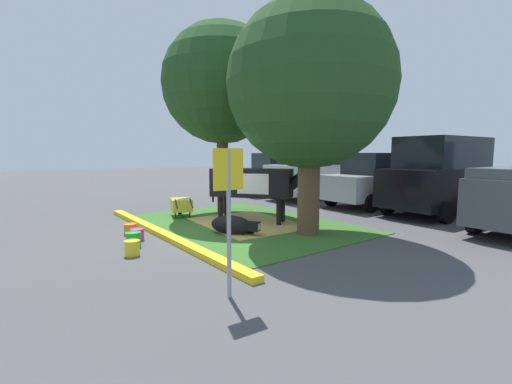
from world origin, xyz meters
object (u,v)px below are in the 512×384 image
object	(u,v)px
shade_tree_right	(310,85)
hatchback_white	(278,174)
bucket_green	(133,239)
suv_dark_grey	(318,170)
suv_black	(442,176)
wheelbarrow	(181,205)
shade_tree_left	(222,85)
calf_lying	(233,225)
person_handler	(303,194)
bucket_pink	(137,234)
parking_sign	(229,193)
sedan_silver	(376,180)
cow_holstein	(255,183)
bucket_orange	(130,229)
bucket_yellow	(132,248)

from	to	relation	value
shade_tree_right	hatchback_white	bearing A→B (deg)	144.20
shade_tree_right	bucket_green	world-z (taller)	shade_tree_right
suv_dark_grey	suv_black	distance (m)	5.19
wheelbarrow	hatchback_white	world-z (taller)	hatchback_white
bucket_green	shade_tree_left	bearing A→B (deg)	124.13
calf_lying	person_handler	xyz separation A→B (m)	(-0.14, 2.55, 0.58)
bucket_pink	suv_black	xyz separation A→B (m)	(2.51, 9.21, 1.13)
parking_sign	sedan_silver	distance (m)	9.85
shade_tree_left	cow_holstein	world-z (taller)	shade_tree_left
calf_lying	bucket_orange	xyz separation A→B (m)	(-1.57, -2.00, -0.10)
parking_sign	suv_dark_grey	xyz separation A→B (m)	(-6.63, 8.84, -0.19)
bucket_orange	suv_dark_grey	size ratio (longest dim) A/B	0.07
bucket_pink	parking_sign	bearing A→B (deg)	-0.09
parking_sign	suv_black	size ratio (longest dim) A/B	0.44
shade_tree_right	suv_dark_grey	distance (m)	7.39
bucket_pink	sedan_silver	size ratio (longest dim) A/B	0.07
calf_lying	person_handler	distance (m)	2.62
cow_holstein	calf_lying	world-z (taller)	cow_holstein
bucket_orange	suv_black	world-z (taller)	suv_black
bucket_orange	bucket_yellow	bearing A→B (deg)	-15.78
suv_black	bucket_yellow	bearing A→B (deg)	-98.01
bucket_yellow	bucket_green	bearing A→B (deg)	160.45
bucket_green	bucket_yellow	world-z (taller)	bucket_green
cow_holstein	shade_tree_left	bearing A→B (deg)	174.21
shade_tree_left	sedan_silver	xyz separation A→B (m)	(2.17, 5.49, -3.26)
cow_holstein	bucket_orange	world-z (taller)	cow_holstein
person_handler	sedan_silver	world-z (taller)	sedan_silver
person_handler	bucket_green	bearing A→B (deg)	-92.37
person_handler	sedan_silver	size ratio (longest dim) A/B	0.34
bucket_orange	wheelbarrow	bearing A→B (deg)	125.24
wheelbarrow	hatchback_white	xyz separation A→B (m)	(-3.18, 6.73, 0.60)
person_handler	sedan_silver	bearing A→B (deg)	97.92
bucket_pink	sedan_silver	world-z (taller)	sedan_silver
bucket_pink	wheelbarrow	bearing A→B (deg)	135.61
bucket_pink	bucket_yellow	size ratio (longest dim) A/B	1.05
bucket_orange	bucket_green	bearing A→B (deg)	-13.88
bucket_orange	bucket_green	xyz separation A→B (m)	(1.23, -0.30, 0.03)
shade_tree_left	cow_holstein	distance (m)	3.75
shade_tree_right	calf_lying	bearing A→B (deg)	-125.45
suv_black	bucket_green	bearing A→B (deg)	-101.73
calf_lying	bucket_orange	world-z (taller)	calf_lying
person_handler	suv_dark_grey	world-z (taller)	suv_dark_grey
sedan_silver	suv_black	world-z (taller)	suv_black
cow_holstein	sedan_silver	world-z (taller)	sedan_silver
bucket_green	calf_lying	bearing A→B (deg)	81.58
shade_tree_right	calf_lying	world-z (taller)	shade_tree_right
person_handler	calf_lying	bearing A→B (deg)	-86.85
person_handler	bucket_pink	bearing A→B (deg)	-99.23
bucket_pink	suv_dark_grey	bearing A→B (deg)	106.78
shade_tree_right	parking_sign	size ratio (longest dim) A/B	2.73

